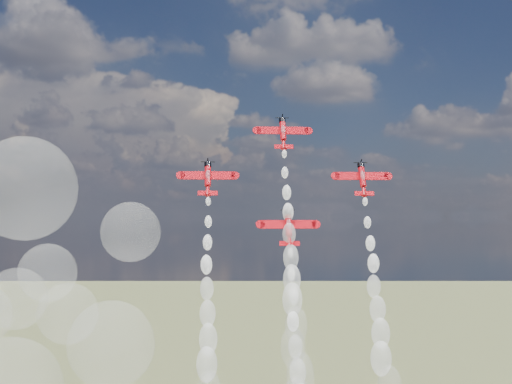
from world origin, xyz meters
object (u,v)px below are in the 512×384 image
Objects in this scene: plane_slot at (289,227)px; plane_left at (208,178)px; plane_lead at (283,133)px; plane_right at (362,178)px.

plane_left is at bearing 162.48° from plane_slot.
plane_lead is 1.00× the size of plane_left.
plane_slot is (-15.70, -4.95, -9.81)m from plane_right.
plane_lead is 19.16m from plane_right.
plane_lead reaches higher than plane_left.
plane_slot is at bearing -162.48° from plane_right.
plane_lead is at bearing 90.00° from plane_slot.
plane_right is 1.00× the size of plane_slot.
plane_left is 1.00× the size of plane_right.
plane_lead reaches higher than plane_slot.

